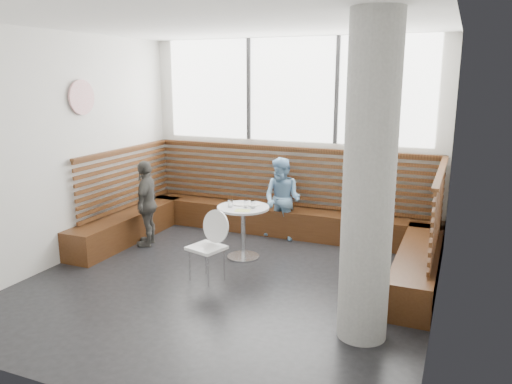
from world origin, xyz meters
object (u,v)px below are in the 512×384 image
at_px(cafe_table, 243,221).
at_px(cafe_chair, 209,240).
at_px(child_left, 147,203).
at_px(adult_man, 363,212).
at_px(child_back, 282,199).
at_px(concrete_column, 369,183).

height_order(cafe_table, cafe_chair, cafe_chair).
bearing_deg(cafe_table, child_left, -178.20).
bearing_deg(cafe_table, adult_man, 6.56).
height_order(cafe_table, adult_man, adult_man).
height_order(cafe_table, child_left, child_left).
distance_m(cafe_chair, child_back, 1.91).
relative_size(concrete_column, child_left, 2.38).
bearing_deg(concrete_column, child_back, 124.96).
relative_size(cafe_chair, child_back, 0.68).
bearing_deg(concrete_column, child_left, 157.37).
relative_size(concrete_column, cafe_chair, 3.52).
bearing_deg(child_left, child_back, 100.25).
relative_size(child_back, child_left, 1.00).
height_order(concrete_column, cafe_chair, concrete_column).
distance_m(cafe_chair, adult_man, 2.09).
xyz_separation_m(cafe_table, child_back, (0.23, 1.01, 0.12)).
bearing_deg(adult_man, child_back, 39.30).
xyz_separation_m(cafe_table, adult_man, (1.68, 0.19, 0.27)).
distance_m(concrete_column, cafe_chair, 2.49).
relative_size(cafe_table, cafe_chair, 0.85).
height_order(concrete_column, adult_man, concrete_column).
bearing_deg(cafe_chair, child_back, 96.29).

